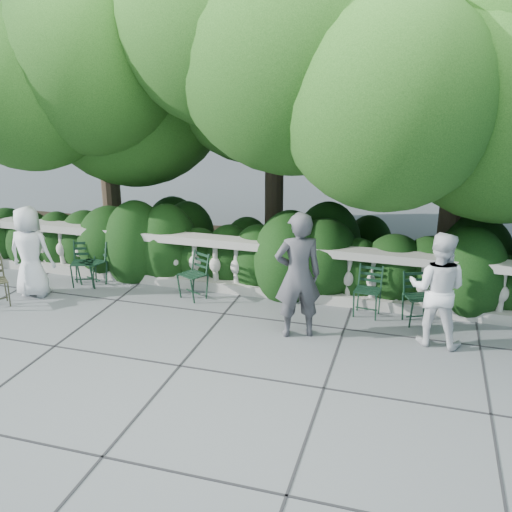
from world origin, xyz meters
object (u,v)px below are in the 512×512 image
(chair_b, at_px, (84,288))
(person_woman_grey, at_px, (298,275))
(chair_e, at_px, (364,319))
(person_businessman, at_px, (30,252))
(chair_d, at_px, (420,327))
(person_casual_man, at_px, (437,289))
(chair_a, at_px, (88,287))
(chair_c, at_px, (187,300))

(chair_b, xyz_separation_m, person_woman_grey, (4.21, -0.75, 0.97))
(person_woman_grey, bearing_deg, chair_e, -161.26)
(chair_b, xyz_separation_m, person_businessman, (-0.64, -0.53, 0.81))
(chair_d, xyz_separation_m, person_casual_man, (0.18, -0.50, 0.85))
(chair_d, relative_size, person_businessman, 0.52)
(chair_b, bearing_deg, chair_a, 30.61)
(chair_a, relative_size, chair_e, 1.00)
(person_woman_grey, bearing_deg, chair_b, -34.40)
(person_casual_man, bearing_deg, chair_d, -62.00)
(chair_d, xyz_separation_m, person_businessman, (-6.66, -0.61, 0.81))
(chair_c, xyz_separation_m, person_woman_grey, (2.13, -0.75, 0.97))
(chair_d, bearing_deg, chair_c, 156.70)
(chair_d, height_order, chair_e, same)
(chair_e, xyz_separation_m, person_businessman, (-5.79, -0.66, 0.81))
(chair_a, bearing_deg, person_casual_man, 12.50)
(chair_a, bearing_deg, chair_e, 17.74)
(person_woman_grey, bearing_deg, chair_c, -43.70)
(chair_b, xyz_separation_m, person_casual_man, (6.20, -0.43, 0.85))
(chair_e, bearing_deg, chair_c, -172.44)
(chair_a, bearing_deg, person_businessman, -121.98)
(chair_d, height_order, person_woman_grey, person_woman_grey)
(person_woman_grey, bearing_deg, chair_a, -35.40)
(chair_b, relative_size, person_casual_man, 0.49)
(chair_b, xyz_separation_m, chair_e, (5.15, 0.12, 0.00))
(chair_c, bearing_deg, person_woman_grey, 6.96)
(chair_c, bearing_deg, chair_e, 28.60)
(chair_b, height_order, chair_d, same)
(person_casual_man, bearing_deg, chair_c, 2.35)
(chair_b, distance_m, person_casual_man, 6.28)
(person_businessman, bearing_deg, person_woman_grey, 171.96)
(chair_c, relative_size, chair_e, 1.00)
(person_businessman, bearing_deg, person_casual_man, 175.37)
(chair_e, distance_m, person_casual_man, 1.47)
(chair_a, xyz_separation_m, chair_e, (5.09, 0.06, 0.00))
(chair_a, distance_m, person_businessman, 1.22)
(chair_c, xyz_separation_m, person_casual_man, (4.12, -0.43, 0.85))
(person_woman_grey, height_order, person_casual_man, person_woman_grey)
(chair_c, relative_size, chair_d, 1.00)
(chair_a, height_order, chair_e, same)
(chair_a, bearing_deg, chair_d, 17.18)
(chair_d, height_order, person_casual_man, person_casual_man)
(chair_d, xyz_separation_m, chair_e, (-0.88, 0.05, 0.00))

